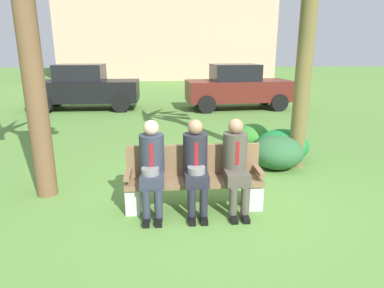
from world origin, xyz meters
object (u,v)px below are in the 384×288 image
(street_lamp, at_px, (31,56))
(park_bench, at_px, (194,179))
(parked_car_far, at_px, (237,87))
(shrub_mid_lawn, at_px, (253,137))
(shrub_near_bench, at_px, (277,152))
(parked_car_near, at_px, (85,87))
(seated_man_right, at_px, (236,161))
(seated_man_left, at_px, (152,163))
(shrub_far_lawn, at_px, (282,146))
(seated_man_middle, at_px, (196,162))

(street_lamp, bearing_deg, park_bench, -54.94)
(parked_car_far, bearing_deg, shrub_mid_lawn, -98.10)
(shrub_near_bench, distance_m, parked_car_near, 8.69)
(parked_car_far, xyz_separation_m, street_lamp, (-6.75, -1.89, 1.18))
(shrub_near_bench, bearing_deg, seated_man_right, -125.34)
(shrub_near_bench, height_order, shrub_mid_lawn, shrub_near_bench)
(seated_man_right, xyz_separation_m, parked_car_near, (-3.98, 8.62, 0.11))
(seated_man_left, distance_m, street_lamp, 7.56)
(shrub_far_lawn, relative_size, street_lamp, 0.33)
(parked_car_far, bearing_deg, parked_car_near, 176.69)
(seated_man_right, distance_m, street_lamp, 8.20)
(street_lamp, bearing_deg, parked_car_far, 15.63)
(parked_car_near, bearing_deg, shrub_near_bench, -53.71)
(park_bench, distance_m, parked_car_far, 8.50)
(parked_car_near, relative_size, parked_car_far, 0.98)
(shrub_near_bench, xyz_separation_m, parked_car_near, (-5.13, 6.99, 0.52))
(shrub_mid_lawn, bearing_deg, seated_man_middle, -118.50)
(shrub_far_lawn, distance_m, parked_car_near, 8.52)
(parked_car_near, relative_size, street_lamp, 1.20)
(seated_man_left, relative_size, parked_car_near, 0.33)
(seated_man_right, xyz_separation_m, shrub_near_bench, (1.15, 1.63, -0.41))
(park_bench, xyz_separation_m, shrub_far_lawn, (1.97, 1.89, -0.09))
(park_bench, bearing_deg, parked_car_far, 73.90)
(parked_car_far, relative_size, street_lamp, 1.23)
(park_bench, xyz_separation_m, parked_car_near, (-3.41, 8.49, 0.41))
(seated_man_left, relative_size, street_lamp, 0.40)
(park_bench, height_order, parked_car_near, parked_car_near)
(shrub_mid_lawn, bearing_deg, shrub_near_bench, -83.69)
(shrub_mid_lawn, xyz_separation_m, parked_car_far, (0.77, 5.39, 0.54))
(park_bench, distance_m, street_lamp, 7.82)
(seated_man_middle, xyz_separation_m, shrub_mid_lawn, (1.57, 2.90, -0.43))
(seated_man_middle, relative_size, seated_man_right, 1.00)
(parked_car_near, bearing_deg, seated_man_middle, -68.37)
(seated_man_middle, xyz_separation_m, seated_man_right, (0.56, 0.01, 0.00))
(park_bench, bearing_deg, street_lamp, 125.06)
(shrub_far_lawn, height_order, parked_car_near, parked_car_near)
(seated_man_middle, bearing_deg, shrub_near_bench, 43.67)
(shrub_mid_lawn, distance_m, parked_car_near, 7.62)
(seated_man_right, height_order, shrub_near_bench, seated_man_right)
(park_bench, distance_m, shrub_near_bench, 2.29)
(park_bench, height_order, parked_car_far, parked_car_far)
(seated_man_left, height_order, street_lamp, street_lamp)
(shrub_near_bench, bearing_deg, parked_car_near, 126.29)
(shrub_mid_lawn, distance_m, parked_car_far, 5.47)
(park_bench, relative_size, shrub_far_lawn, 1.82)
(shrub_mid_lawn, distance_m, street_lamp, 7.15)
(seated_man_right, bearing_deg, seated_man_left, -179.72)
(parked_car_far, distance_m, street_lamp, 7.11)
(seated_man_left, relative_size, seated_man_right, 1.00)
(seated_man_right, xyz_separation_m, parked_car_far, (1.78, 8.28, 0.11))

